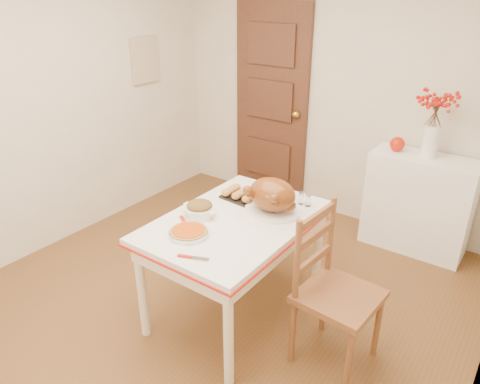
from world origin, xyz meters
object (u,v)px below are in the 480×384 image
Objects in this scene: chair_oak at (339,293)px; sideboard at (418,204)px; kitchen_table at (236,267)px; pumpkin_pie at (189,232)px; turkey_platter at (272,196)px.

sideboard is at bearing 4.04° from chair_oak.
kitchen_table is 0.78m from chair_oak.
sideboard is 3.56× the size of pumpkin_pie.
sideboard is 2.22m from pumpkin_pie.
chair_oak is 4.14× the size of pumpkin_pie.
pumpkin_pie is at bearing -107.91° from kitchen_table.
turkey_platter is at bearing 56.39° from kitchen_table.
chair_oak is at bearing -89.94° from sideboard.
chair_oak reaches higher than sideboard.
chair_oak is at bearing -0.37° from kitchen_table.
turkey_platter reaches higher than sideboard.
sideboard reaches higher than pumpkin_pie.
chair_oak reaches higher than turkey_platter.
sideboard is 1.67m from chair_oak.
chair_oak is 2.60× the size of turkey_platter.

